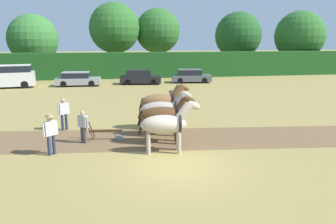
{
  "coord_description": "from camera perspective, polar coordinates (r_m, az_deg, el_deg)",
  "views": [
    {
      "loc": [
        -2.37,
        -11.65,
        4.79
      ],
      "look_at": [
        0.47,
        4.51,
        1.1
      ],
      "focal_mm": 35.0,
      "sensor_mm": 36.0,
      "label": 1
    }
  ],
  "objects": [
    {
      "name": "parked_car_center",
      "position": [
        36.67,
        3.98,
        6.26
      ],
      "size": [
        4.5,
        2.29,
        1.48
      ],
      "rotation": [
        0.0,
        0.0,
        -0.12
      ],
      "color": "#565B66",
      "rests_on": "ground"
    },
    {
      "name": "hedgerow",
      "position": [
        41.15,
        -6.72,
        8.09
      ],
      "size": [
        69.92,
        1.8,
        3.13
      ],
      "primitive_type": "cube",
      "color": "#1E511E",
      "rests_on": "ground"
    },
    {
      "name": "draft_horse_trail_right",
      "position": [
        17.59,
        -1.07,
        1.68
      ],
      "size": [
        2.8,
        1.21,
        2.52
      ],
      "rotation": [
        0.0,
        0.0,
        -0.11
      ],
      "color": "brown",
      "rests_on": "ground"
    },
    {
      "name": "plow",
      "position": [
        16.07,
        -10.3,
        -3.66
      ],
      "size": [
        1.82,
        0.52,
        1.13
      ],
      "rotation": [
        0.0,
        0.0,
        -0.11
      ],
      "color": "#4C331E",
      "rests_on": "ground"
    },
    {
      "name": "parked_van",
      "position": [
        36.15,
        -26.11,
        5.62
      ],
      "size": [
        5.17,
        2.65,
        2.25
      ],
      "rotation": [
        0.0,
        0.0,
        0.14
      ],
      "color": "silver",
      "rests_on": "ground"
    },
    {
      "name": "tree_center_left",
      "position": [
        46.32,
        -9.31,
        14.23
      ],
      "size": [
        6.82,
        6.82,
        9.6
      ],
      "color": "#4C3823",
      "rests_on": "ground"
    },
    {
      "name": "draft_horse_lead_left",
      "position": [
        13.89,
        -0.3,
        -2.13
      ],
      "size": [
        2.72,
        1.07,
        2.31
      ],
      "rotation": [
        0.0,
        0.0,
        -0.11
      ],
      "color": "#B2A38E",
      "rests_on": "ground"
    },
    {
      "name": "tree_right",
      "position": [
        53.56,
        21.96,
        12.21
      ],
      "size": [
        7.31,
        7.31,
        8.85
      ],
      "color": "#423323",
      "rests_on": "ground"
    },
    {
      "name": "tree_left",
      "position": [
        48.86,
        -22.45,
        11.64
      ],
      "size": [
        6.66,
        6.66,
        8.04
      ],
      "color": "#423323",
      "rests_on": "ground"
    },
    {
      "name": "farmer_onlooker_right",
      "position": [
        18.22,
        -17.72,
        0.07
      ],
      "size": [
        0.56,
        0.46,
        1.72
      ],
      "rotation": [
        0.0,
        0.0,
        -0.92
      ],
      "color": "#28334C",
      "rests_on": "ground"
    },
    {
      "name": "parked_car_left",
      "position": [
        35.16,
        -15.46,
        5.54
      ],
      "size": [
        4.53,
        1.99,
        1.44
      ],
      "rotation": [
        0.0,
        0.0,
        -0.04
      ],
      "color": "#9E9EA8",
      "rests_on": "ground"
    },
    {
      "name": "farmer_at_plow",
      "position": [
        15.72,
        -14.57,
        -2.17
      ],
      "size": [
        0.51,
        0.44,
        1.53
      ],
      "rotation": [
        0.0,
        0.0,
        0.9
      ],
      "color": "#4C4C4C",
      "rests_on": "ground"
    },
    {
      "name": "ground_plane",
      "position": [
        12.82,
        1.42,
        -9.27
      ],
      "size": [
        240.0,
        240.0,
        0.0
      ],
      "primitive_type": "plane",
      "color": "#998447"
    },
    {
      "name": "parked_car_center_left",
      "position": [
        35.41,
        -4.9,
        6.04
      ],
      "size": [
        4.53,
        2.34,
        1.52
      ],
      "rotation": [
        0.0,
        0.0,
        -0.14
      ],
      "color": "black",
      "rests_on": "ground"
    },
    {
      "name": "farmer_beside_team",
      "position": [
        19.52,
        0.6,
        1.69
      ],
      "size": [
        0.45,
        0.68,
        1.8
      ],
      "rotation": [
        0.0,
        0.0,
        -0.24
      ],
      "color": "#4C4C4C",
      "rests_on": "ground"
    },
    {
      "name": "plowed_furrow_strip",
      "position": [
        16.52,
        -17.21,
        -4.76
      ],
      "size": [
        30.62,
        6.92,
        0.01
      ],
      "primitive_type": "cube",
      "rotation": [
        0.0,
        0.0,
        -0.11
      ],
      "color": "brown",
      "rests_on": "ground"
    },
    {
      "name": "tree_center_right",
      "position": [
        50.72,
        12.12,
        12.91
      ],
      "size": [
        6.83,
        6.83,
        8.66
      ],
      "color": "#4C3823",
      "rests_on": "ground"
    },
    {
      "name": "tree_center",
      "position": [
        48.21,
        -1.79,
        13.92
      ],
      "size": [
        6.36,
        6.36,
        9.03
      ],
      "color": "#423323",
      "rests_on": "ground"
    },
    {
      "name": "farmer_onlooker_left",
      "position": [
        14.48,
        -19.8,
        -3.15
      ],
      "size": [
        0.54,
        0.47,
        1.75
      ],
      "rotation": [
        0.0,
        0.0,
        -0.88
      ],
      "color": "#28334C",
      "rests_on": "ground"
    },
    {
      "name": "draft_horse_lead_right",
      "position": [
        15.12,
        -0.63,
        -0.69
      ],
      "size": [
        2.76,
        1.12,
        2.29
      ],
      "rotation": [
        0.0,
        0.0,
        -0.11
      ],
      "color": "#513319",
      "rests_on": "ground"
    },
    {
      "name": "draft_horse_trail_left",
      "position": [
        16.36,
        -0.86,
        0.37
      ],
      "size": [
        2.78,
        1.11,
        2.31
      ],
      "rotation": [
        0.0,
        0.0,
        -0.11
      ],
      "color": "#B2A38E",
      "rests_on": "ground"
    }
  ]
}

